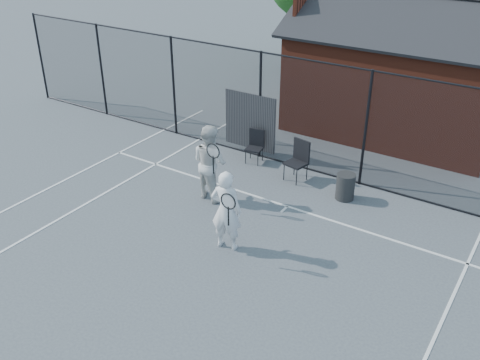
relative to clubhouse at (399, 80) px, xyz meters
The scene contains 9 objects.
ground 9.16m from the clubhouse, 93.18° to the right, with size 80.00×80.00×0.00m, color #44494E.
court_lines 10.46m from the clubhouse, 92.77° to the right, with size 11.02×18.00×0.01m.
fence 4.09m from the clubhouse, 101.37° to the right, with size 22.04×3.00×3.00m.
clubhouse is the anchor object (origin of this frame).
player_front 8.21m from the clubhouse, 95.55° to the right, with size 0.84×0.65×1.78m.
player_back 7.02m from the clubhouse, 109.32° to the right, with size 1.08×0.89×1.88m.
chair_left 5.15m from the clubhouse, 118.84° to the right, with size 0.43×0.45×0.90m, color black.
chair_right 4.93m from the clubhouse, 101.79° to the right, with size 0.50×0.52×1.05m, color black.
waste_bin 5.09m from the clubhouse, 84.46° to the right, with size 0.45×0.45×0.66m, color black.
Camera 1 is at (4.99, -6.74, 6.58)m, focal length 40.00 mm.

